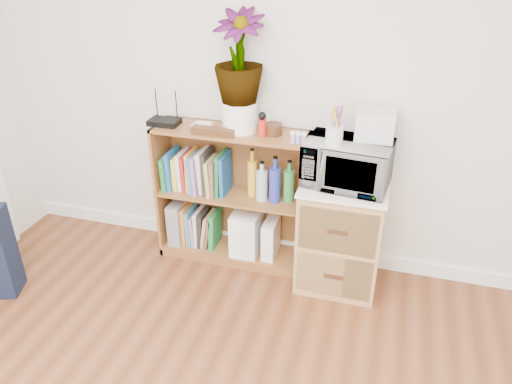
% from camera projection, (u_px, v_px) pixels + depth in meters
% --- Properties ---
extents(skirting_board, '(4.00, 0.02, 0.10)m').
position_uv_depth(skirting_board, '(285.00, 246.00, 3.58)').
color(skirting_board, white).
rests_on(skirting_board, ground).
extents(bookshelf, '(1.00, 0.30, 0.95)m').
position_uv_depth(bookshelf, '(232.00, 197.00, 3.35)').
color(bookshelf, brown).
rests_on(bookshelf, ground).
extents(wicker_unit, '(0.50, 0.45, 0.70)m').
position_uv_depth(wicker_unit, '(341.00, 235.00, 3.16)').
color(wicker_unit, '#9E7542').
rests_on(wicker_unit, ground).
extents(microwave, '(0.52, 0.38, 0.27)m').
position_uv_depth(microwave, '(347.00, 163.00, 2.91)').
color(microwave, silver).
rests_on(microwave, wicker_unit).
extents(pen_cup, '(0.10, 0.10, 0.11)m').
position_uv_depth(pen_cup, '(334.00, 136.00, 2.79)').
color(pen_cup, silver).
rests_on(pen_cup, microwave).
extents(small_appliance, '(0.22, 0.18, 0.17)m').
position_uv_depth(small_appliance, '(376.00, 125.00, 2.85)').
color(small_appliance, silver).
rests_on(small_appliance, microwave).
extents(router, '(0.19, 0.13, 0.04)m').
position_uv_depth(router, '(164.00, 122.00, 3.21)').
color(router, black).
rests_on(router, bookshelf).
extents(white_bowl, '(0.13, 0.13, 0.03)m').
position_uv_depth(white_bowl, '(202.00, 127.00, 3.13)').
color(white_bowl, silver).
rests_on(white_bowl, bookshelf).
extents(plant_pot, '(0.22, 0.22, 0.19)m').
position_uv_depth(plant_pot, '(240.00, 116.00, 3.08)').
color(plant_pot, white).
rests_on(plant_pot, bookshelf).
extents(potted_plant, '(0.30, 0.30, 0.54)m').
position_uv_depth(potted_plant, '(239.00, 57.00, 2.91)').
color(potted_plant, '#32722D').
rests_on(potted_plant, plant_pot).
extents(trinket_box, '(0.27, 0.07, 0.04)m').
position_uv_depth(trinket_box, '(213.00, 131.00, 3.05)').
color(trinket_box, '#35190E').
rests_on(trinket_box, bookshelf).
extents(kokeshi_doll, '(0.05, 0.05, 0.11)m').
position_uv_depth(kokeshi_doll, '(262.00, 128.00, 3.01)').
color(kokeshi_doll, red).
rests_on(kokeshi_doll, bookshelf).
extents(wooden_bowl, '(0.11, 0.11, 0.07)m').
position_uv_depth(wooden_bowl, '(273.00, 129.00, 3.05)').
color(wooden_bowl, '#32170D').
rests_on(wooden_bowl, bookshelf).
extents(paint_jars, '(0.12, 0.04, 0.06)m').
position_uv_depth(paint_jars, '(298.00, 139.00, 2.92)').
color(paint_jars, pink).
rests_on(paint_jars, bookshelf).
extents(file_box, '(0.09, 0.25, 0.31)m').
position_uv_depth(file_box, '(180.00, 220.00, 3.56)').
color(file_box, gray).
rests_on(file_box, bookshelf).
extents(magazine_holder_left, '(0.10, 0.24, 0.31)m').
position_uv_depth(magazine_holder_left, '(241.00, 231.00, 3.44)').
color(magazine_holder_left, white).
rests_on(magazine_holder_left, bookshelf).
extents(magazine_holder_mid, '(0.10, 0.25, 0.31)m').
position_uv_depth(magazine_holder_mid, '(253.00, 232.00, 3.42)').
color(magazine_holder_mid, silver).
rests_on(magazine_holder_mid, bookshelf).
extents(magazine_holder_right, '(0.08, 0.21, 0.27)m').
position_uv_depth(magazine_holder_right, '(271.00, 238.00, 3.40)').
color(magazine_holder_right, white).
rests_on(magazine_holder_right, bookshelf).
extents(cookbooks, '(0.44, 0.20, 0.29)m').
position_uv_depth(cookbooks, '(197.00, 172.00, 3.33)').
color(cookbooks, '#1D6E34').
rests_on(cookbooks, bookshelf).
extents(liquor_bottles, '(0.31, 0.07, 0.32)m').
position_uv_depth(liquor_bottles, '(270.00, 179.00, 3.20)').
color(liquor_bottles, gold).
rests_on(liquor_bottles, bookshelf).
extents(lower_books, '(0.25, 0.19, 0.28)m').
position_uv_depth(lower_books, '(202.00, 227.00, 3.54)').
color(lower_books, orange).
rests_on(lower_books, bookshelf).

